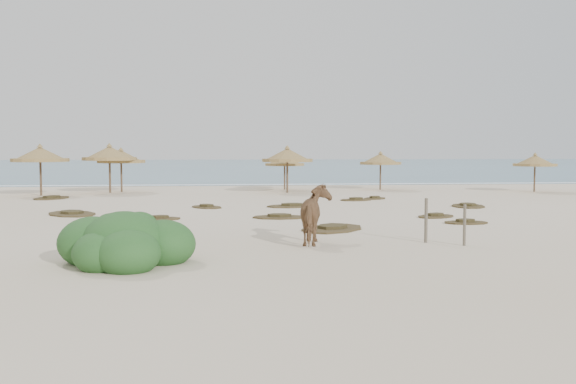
% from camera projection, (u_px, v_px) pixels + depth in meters
% --- Properties ---
extents(ground, '(160.00, 160.00, 0.00)m').
position_uv_depth(ground, '(260.00, 228.00, 22.27)').
color(ground, beige).
rests_on(ground, ground).
extents(ocean, '(200.00, 100.00, 0.01)m').
position_uv_depth(ocean, '(233.00, 166.00, 96.73)').
color(ocean, '#275C76').
rests_on(ocean, ground).
extents(foam_line, '(70.00, 0.60, 0.01)m').
position_uv_depth(foam_line, '(241.00, 185.00, 48.08)').
color(foam_line, white).
rests_on(foam_line, ground).
extents(palapa_0, '(4.20, 4.20, 3.04)m').
position_uv_depth(palapa_0, '(40.00, 155.00, 37.23)').
color(palapa_0, brown).
rests_on(palapa_0, ground).
extents(palapa_1, '(4.28, 4.28, 3.09)m').
position_uv_depth(palapa_1, '(110.00, 154.00, 39.47)').
color(palapa_1, brown).
rests_on(palapa_1, ground).
extents(palapa_2, '(3.69, 3.69, 2.82)m').
position_uv_depth(palapa_2, '(121.00, 157.00, 40.28)').
color(palapa_2, brown).
rests_on(palapa_2, ground).
extents(palapa_3, '(3.48, 3.48, 2.45)m').
position_uv_depth(palapa_3, '(285.00, 161.00, 42.52)').
color(palapa_3, brown).
rests_on(palapa_3, ground).
extents(palapa_4, '(3.25, 3.25, 2.95)m').
position_uv_depth(palapa_4, '(287.00, 156.00, 39.61)').
color(palapa_4, brown).
rests_on(palapa_4, ground).
extents(palapa_5, '(3.16, 3.16, 2.58)m').
position_uv_depth(palapa_5, '(380.00, 160.00, 42.49)').
color(palapa_5, brown).
rests_on(palapa_5, ground).
extents(palapa_6, '(3.17, 3.17, 2.50)m').
position_uv_depth(palapa_6, '(535.00, 161.00, 40.48)').
color(palapa_6, brown).
rests_on(palapa_6, ground).
extents(horse, '(1.24, 2.16, 1.73)m').
position_uv_depth(horse, '(317.00, 214.00, 18.69)').
color(horse, brown).
rests_on(horse, ground).
extents(fence_post_near, '(0.11, 0.11, 1.32)m').
position_uv_depth(fence_post_near, '(426.00, 220.00, 18.93)').
color(fence_post_near, '#605948').
rests_on(fence_post_near, ground).
extents(fence_post_far, '(0.11, 0.11, 1.19)m').
position_uv_depth(fence_post_far, '(465.00, 225.00, 18.35)').
color(fence_post_far, '#605948').
rests_on(fence_post_far, ground).
extents(bush, '(3.34, 2.94, 1.50)m').
position_uv_depth(bush, '(125.00, 244.00, 15.37)').
color(bush, '#285A26').
rests_on(bush, ground).
extents(scrub_1, '(2.97, 3.30, 0.16)m').
position_uv_depth(scrub_1, '(72.00, 213.00, 26.86)').
color(scrub_1, '#4D4122').
rests_on(scrub_1, ground).
extents(scrub_2, '(1.72, 1.23, 0.16)m').
position_uv_depth(scrub_2, '(160.00, 218.00, 25.01)').
color(scrub_2, '#4D4122').
rests_on(scrub_2, ground).
extents(scrub_3, '(2.78, 2.17, 0.16)m').
position_uv_depth(scrub_3, '(292.00, 206.00, 30.41)').
color(scrub_3, '#4D4122').
rests_on(scrub_3, ground).
extents(scrub_4, '(2.08, 1.88, 0.16)m').
position_uv_depth(scrub_4, '(436.00, 216.00, 25.87)').
color(scrub_4, '#4D4122').
rests_on(scrub_4, ground).
extents(scrub_5, '(2.00, 2.62, 0.16)m').
position_uv_depth(scrub_5, '(468.00, 206.00, 30.43)').
color(scrub_5, '#4D4122').
rests_on(scrub_5, ground).
extents(scrub_6, '(2.32, 2.88, 0.16)m').
position_uv_depth(scrub_6, '(52.00, 198.00, 35.17)').
color(scrub_6, '#4D4122').
rests_on(scrub_6, ground).
extents(scrub_7, '(1.98, 1.53, 0.16)m').
position_uv_depth(scrub_7, '(356.00, 199.00, 33.99)').
color(scrub_7, '#4D4122').
rests_on(scrub_7, ground).
extents(scrub_9, '(3.17, 3.33, 0.16)m').
position_uv_depth(scrub_9, '(332.00, 228.00, 21.98)').
color(scrub_9, '#4D4122').
rests_on(scrub_9, ground).
extents(scrub_10, '(1.84, 1.85, 0.16)m').
position_uv_depth(scrub_10, '(375.00, 198.00, 34.94)').
color(scrub_10, '#4D4122').
rests_on(scrub_10, ground).
extents(scrub_11, '(2.29, 2.06, 0.16)m').
position_uv_depth(scrub_11, '(136.00, 227.00, 22.18)').
color(scrub_11, '#4D4122').
rests_on(scrub_11, ground).
extents(scrub_12, '(1.69, 1.13, 0.16)m').
position_uv_depth(scrub_12, '(466.00, 222.00, 23.75)').
color(scrub_12, '#4D4122').
rests_on(scrub_12, ground).
extents(scrub_13, '(1.99, 2.12, 0.16)m').
position_uv_depth(scrub_13, '(207.00, 207.00, 29.91)').
color(scrub_13, '#4D4122').
rests_on(scrub_13, ground).
extents(scrub_14, '(2.26, 1.54, 0.16)m').
position_uv_depth(scrub_14, '(279.00, 217.00, 25.59)').
color(scrub_14, '#4D4122').
rests_on(scrub_14, ground).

